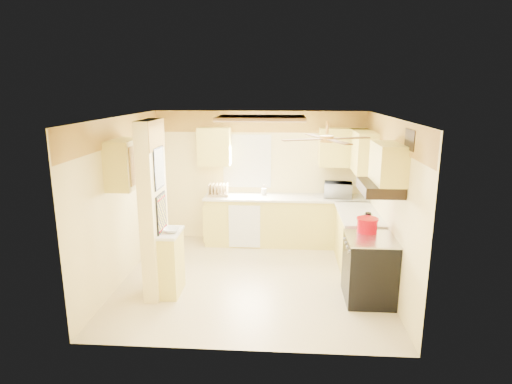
# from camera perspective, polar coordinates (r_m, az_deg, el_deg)

# --- Properties ---
(floor) EXTENTS (4.00, 4.00, 0.00)m
(floor) POSITION_cam_1_polar(r_m,az_deg,el_deg) (6.84, -0.43, -11.47)
(floor) COLOR beige
(floor) RESTS_ON ground
(ceiling) EXTENTS (4.00, 4.00, 0.00)m
(ceiling) POSITION_cam_1_polar(r_m,az_deg,el_deg) (6.21, -0.47, 9.91)
(ceiling) COLOR white
(ceiling) RESTS_ON wall_back
(wall_back) EXTENTS (4.00, 0.00, 4.00)m
(wall_back) POSITION_cam_1_polar(r_m,az_deg,el_deg) (8.26, 0.55, 2.08)
(wall_back) COLOR #FFE89B
(wall_back) RESTS_ON floor
(wall_front) EXTENTS (4.00, 0.00, 4.00)m
(wall_front) POSITION_cam_1_polar(r_m,az_deg,el_deg) (4.61, -2.25, -7.36)
(wall_front) COLOR #FFE89B
(wall_front) RESTS_ON floor
(wall_left) EXTENTS (0.00, 3.80, 3.80)m
(wall_left) POSITION_cam_1_polar(r_m,az_deg,el_deg) (6.86, -17.36, -0.95)
(wall_left) COLOR #FFE89B
(wall_left) RESTS_ON floor
(wall_right) EXTENTS (0.00, 3.80, 3.80)m
(wall_right) POSITION_cam_1_polar(r_m,az_deg,el_deg) (6.58, 17.21, -1.55)
(wall_right) COLOR #FFE89B
(wall_right) RESTS_ON floor
(wallpaper_border) EXTENTS (4.00, 0.02, 0.40)m
(wallpaper_border) POSITION_cam_1_polar(r_m,az_deg,el_deg) (8.10, 0.55, 9.35)
(wallpaper_border) COLOR yellow
(wallpaper_border) RESTS_ON wall_back
(partition_column) EXTENTS (0.20, 0.70, 2.50)m
(partition_column) POSITION_cam_1_polar(r_m,az_deg,el_deg) (6.14, -13.52, -2.36)
(partition_column) COLOR #FFE89B
(partition_column) RESTS_ON floor
(partition_ledge) EXTENTS (0.25, 0.55, 0.90)m
(partition_ledge) POSITION_cam_1_polar(r_m,az_deg,el_deg) (6.34, -11.19, -9.38)
(partition_ledge) COLOR #E2D164
(partition_ledge) RESTS_ON floor
(ledge_top) EXTENTS (0.28, 0.58, 0.04)m
(ledge_top) POSITION_cam_1_polar(r_m,az_deg,el_deg) (6.18, -11.39, -5.36)
(ledge_top) COLOR white
(ledge_top) RESTS_ON partition_ledge
(lower_cabinets_back) EXTENTS (3.00, 0.60, 0.90)m
(lower_cabinets_back) POSITION_cam_1_polar(r_m,az_deg,el_deg) (8.16, 3.93, -3.91)
(lower_cabinets_back) COLOR #E2D164
(lower_cabinets_back) RESTS_ON floor
(lower_cabinets_right) EXTENTS (0.60, 1.40, 0.90)m
(lower_cabinets_right) POSITION_cam_1_polar(r_m,az_deg,el_deg) (7.31, 13.42, -6.36)
(lower_cabinets_right) COLOR #E2D164
(lower_cabinets_right) RESTS_ON floor
(countertop_back) EXTENTS (3.04, 0.64, 0.04)m
(countertop_back) POSITION_cam_1_polar(r_m,az_deg,el_deg) (8.02, 3.98, -0.73)
(countertop_back) COLOR white
(countertop_back) RESTS_ON lower_cabinets_back
(countertop_right) EXTENTS (0.64, 1.44, 0.04)m
(countertop_right) POSITION_cam_1_polar(r_m,az_deg,el_deg) (7.17, 13.54, -2.82)
(countertop_right) COLOR white
(countertop_right) RESTS_ON lower_cabinets_right
(dishwasher_panel) EXTENTS (0.58, 0.02, 0.80)m
(dishwasher_panel) POSITION_cam_1_polar(r_m,az_deg,el_deg) (7.90, -1.55, -4.63)
(dishwasher_panel) COLOR white
(dishwasher_panel) RESTS_ON lower_cabinets_back
(window) EXTENTS (0.92, 0.02, 1.02)m
(window) POSITION_cam_1_polar(r_m,az_deg,el_deg) (8.21, -1.20, 4.13)
(window) COLOR white
(window) RESTS_ON wall_back
(upper_cab_back_left) EXTENTS (0.60, 0.35, 0.70)m
(upper_cab_back_left) POSITION_cam_1_polar(r_m,az_deg,el_deg) (8.08, -5.58, 6.07)
(upper_cab_back_left) COLOR #E2D164
(upper_cab_back_left) RESTS_ON wall_back
(upper_cab_back_right) EXTENTS (0.90, 0.35, 0.70)m
(upper_cab_back_right) POSITION_cam_1_polar(r_m,az_deg,el_deg) (8.05, 11.62, 5.82)
(upper_cab_back_right) COLOR #E2D164
(upper_cab_back_right) RESTS_ON wall_back
(upper_cab_right) EXTENTS (0.35, 1.00, 0.70)m
(upper_cab_right) POSITION_cam_1_polar(r_m,az_deg,el_deg) (7.63, 14.14, 5.27)
(upper_cab_right) COLOR #E2D164
(upper_cab_right) RESTS_ON wall_right
(upper_cab_left_wall) EXTENTS (0.35, 0.75, 0.70)m
(upper_cab_left_wall) POSITION_cam_1_polar(r_m,az_deg,el_deg) (6.45, -17.07, 3.63)
(upper_cab_left_wall) COLOR #E2D164
(upper_cab_left_wall) RESTS_ON wall_left
(upper_cab_over_stove) EXTENTS (0.35, 0.76, 0.52)m
(upper_cab_over_stove) POSITION_cam_1_polar(r_m,az_deg,el_deg) (5.87, 17.22, 3.68)
(upper_cab_over_stove) COLOR #E2D164
(upper_cab_over_stove) RESTS_ON wall_right
(stove) EXTENTS (0.68, 0.77, 0.92)m
(stove) POSITION_cam_1_polar(r_m,az_deg,el_deg) (6.25, 14.85, -9.84)
(stove) COLOR black
(stove) RESTS_ON floor
(range_hood) EXTENTS (0.50, 0.76, 0.14)m
(range_hood) POSITION_cam_1_polar(r_m,az_deg,el_deg) (5.91, 16.19, 0.56)
(range_hood) COLOR black
(range_hood) RESTS_ON upper_cab_over_stove
(poster_menu) EXTENTS (0.02, 0.42, 0.57)m
(poster_menu) POSITION_cam_1_polar(r_m,az_deg,el_deg) (5.98, -12.81, 3.15)
(poster_menu) COLOR black
(poster_menu) RESTS_ON partition_column
(poster_nashville) EXTENTS (0.02, 0.42, 0.57)m
(poster_nashville) POSITION_cam_1_polar(r_m,az_deg,el_deg) (6.12, -12.49, -2.84)
(poster_nashville) COLOR black
(poster_nashville) RESTS_ON partition_column
(ceiling_light_panel) EXTENTS (1.35, 0.95, 0.06)m
(ceiling_light_panel) POSITION_cam_1_polar(r_m,az_deg,el_deg) (6.71, 0.72, 9.80)
(ceiling_light_panel) COLOR brown
(ceiling_light_panel) RESTS_ON ceiling
(ceiling_fan) EXTENTS (1.15, 1.15, 0.26)m
(ceiling_fan) POSITION_cam_1_polar(r_m,az_deg,el_deg) (5.54, 9.42, 7.06)
(ceiling_fan) COLOR gold
(ceiling_fan) RESTS_ON ceiling
(vent_grate) EXTENTS (0.02, 0.40, 0.25)m
(vent_grate) POSITION_cam_1_polar(r_m,az_deg,el_deg) (5.52, 19.86, 6.57)
(vent_grate) COLOR black
(vent_grate) RESTS_ON wall_right
(microwave) EXTENTS (0.54, 0.39, 0.28)m
(microwave) POSITION_cam_1_polar(r_m,az_deg,el_deg) (8.05, 10.89, 0.28)
(microwave) COLOR white
(microwave) RESTS_ON countertop_back
(bowl) EXTENTS (0.24, 0.24, 0.06)m
(bowl) POSITION_cam_1_polar(r_m,az_deg,el_deg) (6.14, -11.18, -5.01)
(bowl) COLOR white
(bowl) RESTS_ON ledge_top
(dutch_oven) EXTENTS (0.31, 0.31, 0.20)m
(dutch_oven) POSITION_cam_1_polar(r_m,az_deg,el_deg) (6.29, 14.61, -4.26)
(dutch_oven) COLOR #B2000C
(dutch_oven) RESTS_ON stove
(kettle) EXTENTS (0.13, 0.13, 0.20)m
(kettle) POSITION_cam_1_polar(r_m,az_deg,el_deg) (6.49, 14.69, -3.57)
(kettle) COLOR silver
(kettle) RESTS_ON countertop_right
(dish_rack) EXTENTS (0.42, 0.33, 0.22)m
(dish_rack) POSITION_cam_1_polar(r_m,az_deg,el_deg) (8.07, -5.10, 0.08)
(dish_rack) COLOR tan
(dish_rack) RESTS_ON countertop_back
(utensil_crock) EXTENTS (0.10, 0.10, 0.19)m
(utensil_crock) POSITION_cam_1_polar(r_m,az_deg,el_deg) (8.10, 1.07, 0.06)
(utensil_crock) COLOR white
(utensil_crock) RESTS_ON countertop_back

